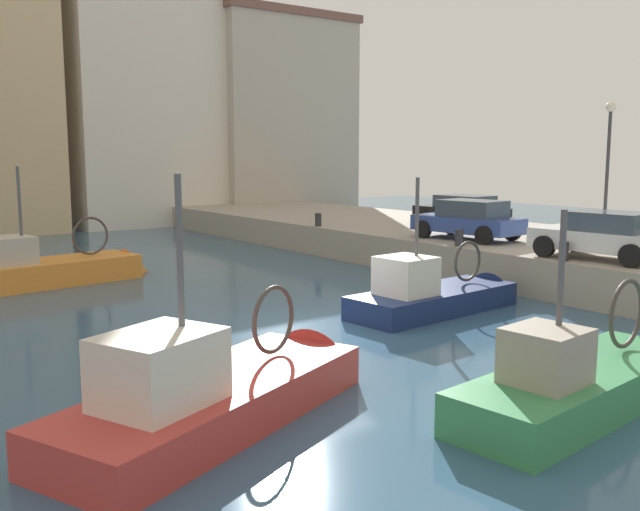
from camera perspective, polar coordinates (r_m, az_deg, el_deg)
water_surface at (r=17.57m, az=-0.64°, el=-5.61°), size 80.00×80.00×0.00m
quay_wall at (r=25.73m, az=20.80°, el=-0.37°), size 9.00×56.00×1.20m
fishing_boat_navy at (r=19.37m, az=9.79°, el=-3.98°), size 6.01×2.20×4.42m
fishing_boat_orange at (r=24.55m, az=-20.95°, el=-1.91°), size 7.18×2.91×4.73m
fishing_boat_green at (r=12.96m, az=20.99°, el=-10.75°), size 6.51×2.28×4.12m
fishing_boat_red at (r=11.65m, az=-7.55°, el=-12.17°), size 6.88×4.39×4.84m
parked_car_white at (r=21.75m, az=22.09°, el=1.56°), size 2.30×3.96×1.38m
parked_car_blue at (r=25.46m, az=12.00°, el=2.88°), size 2.26×4.02×1.41m
parked_car_black at (r=30.40m, az=11.46°, el=3.66°), size 2.16×4.07×1.30m
mooring_bollard_south at (r=21.09m, az=19.20°, el=0.33°), size 0.28×0.28×0.55m
mooring_bollard_mid at (r=23.59m, az=11.25°, el=1.42°), size 0.28×0.28×0.55m
mooring_bollard_north at (r=29.60m, az=-0.14°, el=2.93°), size 0.28×0.28×0.55m
quay_streetlamp at (r=26.92m, az=22.42°, el=8.15°), size 0.36×0.36×4.83m
waterfront_building_west_mid at (r=47.89m, az=-3.83°, el=11.14°), size 9.94×6.74×13.28m
waterfront_building_east at (r=45.59m, az=-14.35°, el=16.26°), size 10.15×7.93×21.51m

